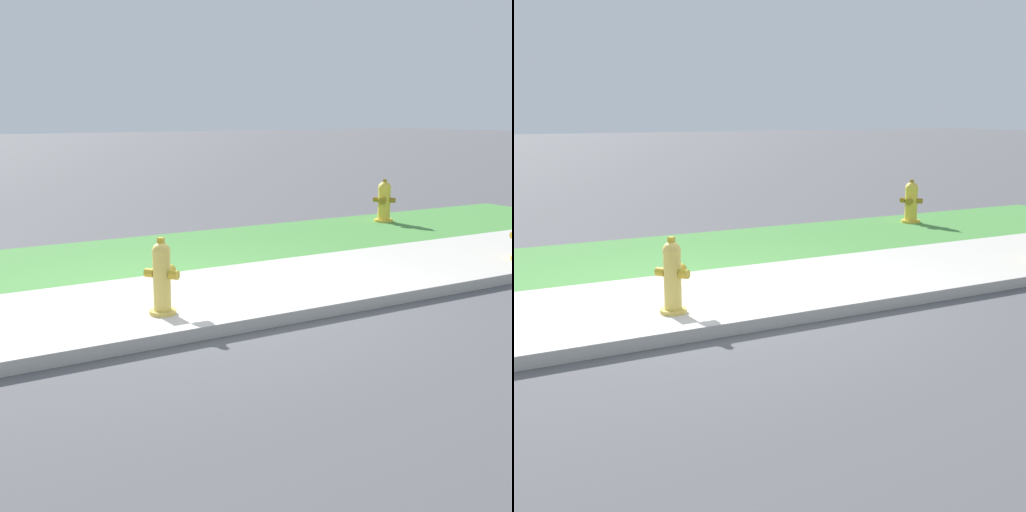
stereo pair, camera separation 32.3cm
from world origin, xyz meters
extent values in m
plane|color=#515154|center=(0.00, 0.00, 0.00)|extent=(120.00, 120.00, 0.00)
cube|color=#BCB7AD|center=(0.00, 0.00, 0.01)|extent=(18.00, 2.38, 0.01)
cube|color=#47893D|center=(0.00, 2.52, 0.00)|extent=(18.00, 2.67, 0.01)
cube|color=#BCB7AD|center=(0.00, -1.27, 0.06)|extent=(18.00, 0.16, 0.12)
cylinder|color=gold|center=(5.35, 3.02, 0.03)|extent=(0.34, 0.34, 0.05)
cylinder|color=gold|center=(5.35, 3.02, 0.33)|extent=(0.22, 0.22, 0.56)
sphere|color=gold|center=(5.35, 3.02, 0.61)|extent=(0.23, 0.23, 0.23)
cube|color=olive|center=(5.35, 3.02, 0.74)|extent=(0.08, 0.08, 0.06)
cylinder|color=olive|center=(5.44, 2.90, 0.40)|extent=(0.13, 0.13, 0.09)
cylinder|color=olive|center=(5.25, 3.15, 0.40)|extent=(0.13, 0.13, 0.09)
cylinder|color=olive|center=(5.22, 2.93, 0.40)|extent=(0.15, 0.16, 0.12)
cylinder|color=gold|center=(-0.54, -0.43, 0.03)|extent=(0.26, 0.26, 0.05)
cylinder|color=gold|center=(-0.54, -0.43, 0.34)|extent=(0.17, 0.17, 0.58)
sphere|color=gold|center=(-0.54, -0.43, 0.63)|extent=(0.18, 0.18, 0.18)
cube|color=#B29323|center=(-0.54, -0.43, 0.74)|extent=(0.08, 0.08, 0.06)
cylinder|color=#B29323|center=(-0.62, -0.33, 0.41)|extent=(0.13, 0.13, 0.09)
cylinder|color=#B29323|center=(-0.46, -0.53, 0.41)|extent=(0.13, 0.13, 0.09)
cylinder|color=#B29323|center=(-0.43, -0.35, 0.41)|extent=(0.15, 0.16, 0.12)
camera|label=1|loc=(-3.26, -6.63, 1.95)|focal=50.00mm
camera|label=2|loc=(-2.98, -6.79, 1.95)|focal=50.00mm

